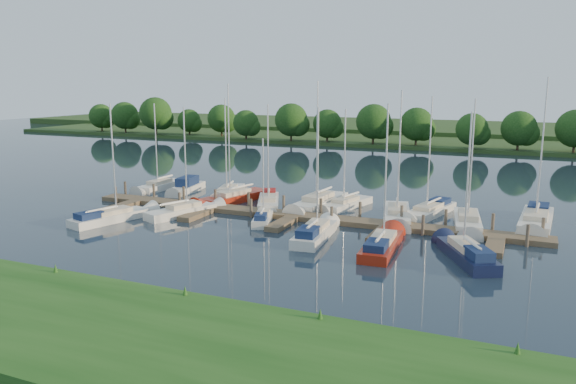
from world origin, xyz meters
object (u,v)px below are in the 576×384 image
at_px(dock, 293,218).
at_px(motorboat, 187,188).
at_px(sailboat_s_2, 263,219).
at_px(sailboat_n_0, 159,187).
at_px(sailboat_n_5, 318,205).

bearing_deg(dock, motorboat, 155.76).
bearing_deg(dock, sailboat_s_2, -138.73).
relative_size(dock, sailboat_n_0, 4.20).
bearing_deg(sailboat_n_0, dock, 161.67).
height_order(sailboat_n_0, sailboat_s_2, sailboat_n_0).
relative_size(dock, sailboat_n_5, 3.37).
bearing_deg(sailboat_n_5, dock, 92.77).
distance_m(dock, sailboat_s_2, 2.59).
distance_m(dock, sailboat_n_0, 19.51).
bearing_deg(sailboat_n_0, sailboat_n_5, 177.26).
height_order(dock, sailboat_s_2, sailboat_s_2).
bearing_deg(sailboat_s_2, motorboat, 127.89).
distance_m(dock, motorboat, 16.37).
relative_size(sailboat_n_5, sailboat_s_2, 1.65).
bearing_deg(motorboat, sailboat_s_2, 138.65).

